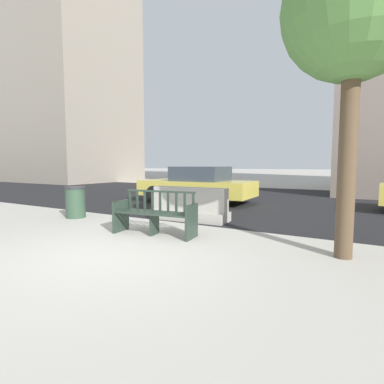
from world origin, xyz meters
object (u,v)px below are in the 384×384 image
at_px(car_taxi_near, 198,185).
at_px(street_tree, 354,12).
at_px(street_bench, 155,215).
at_px(trash_bin, 76,202).
at_px(jersey_barrier_centre, 190,207).

bearing_deg(car_taxi_near, street_tree, -42.46).
distance_m(street_bench, trash_bin, 3.07).
height_order(car_taxi_near, trash_bin, car_taxi_near).
height_order(street_bench, street_tree, street_tree).
bearing_deg(street_tree, car_taxi_near, 137.54).
distance_m(street_bench, jersey_barrier_centre, 1.74).
bearing_deg(street_bench, trash_bin, 170.65).
distance_m(street_bench, car_taxi_near, 5.32).
bearing_deg(trash_bin, car_taxi_near, 74.84).
bearing_deg(street_tree, jersey_barrier_centre, 157.53).
height_order(jersey_barrier_centre, trash_bin, jersey_barrier_centre).
xyz_separation_m(jersey_barrier_centre, street_tree, (3.61, -1.49, 3.23)).
bearing_deg(car_taxi_near, trash_bin, -105.16).
height_order(street_tree, car_taxi_near, street_tree).
relative_size(street_bench, street_tree, 0.38).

